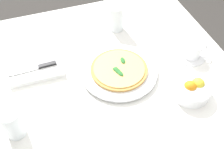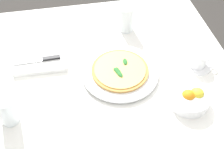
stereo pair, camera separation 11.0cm
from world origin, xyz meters
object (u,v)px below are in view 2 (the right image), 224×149
object	(u,v)px
pizza_plate	(120,72)
pizza	(120,70)
water_glass_back_corner	(7,112)
citrus_bowl	(190,98)
water_glass_left_edge	(126,20)
napkin_folded	(40,62)
coffee_cup_far_left	(198,60)
dinner_knife	(39,60)

from	to	relation	value
pizza_plate	pizza	world-z (taller)	pizza
pizza	water_glass_back_corner	distance (m)	0.45
water_glass_back_corner	citrus_bowl	bearing A→B (deg)	176.26
water_glass_left_edge	napkin_folded	size ratio (longest dim) A/B	0.55
napkin_folded	citrus_bowl	xyz separation A→B (m)	(-0.55, 0.31, 0.02)
coffee_cup_far_left	citrus_bowl	bearing A→B (deg)	59.21
pizza_plate	water_glass_back_corner	distance (m)	0.45
coffee_cup_far_left	water_glass_back_corner	xyz separation A→B (m)	(0.76, 0.14, 0.02)
pizza_plate	pizza	distance (m)	0.01
citrus_bowl	coffee_cup_far_left	bearing A→B (deg)	-120.79
dinner_knife	citrus_bowl	size ratio (longest dim) A/B	1.30
pizza_plate	citrus_bowl	distance (m)	0.29
pizza_plate	coffee_cup_far_left	bearing A→B (deg)	178.46
pizza_plate	pizza	xyz separation A→B (m)	(0.00, 0.00, 0.01)
water_glass_back_corner	napkin_folded	world-z (taller)	water_glass_back_corner
pizza_plate	water_glass_left_edge	distance (m)	0.30
pizza_plate	dinner_knife	world-z (taller)	dinner_knife
water_glass_back_corner	dinner_knife	xyz separation A→B (m)	(-0.11, -0.27, -0.03)
dinner_knife	citrus_bowl	xyz separation A→B (m)	(-0.55, 0.31, 0.00)
water_glass_left_edge	napkin_folded	world-z (taller)	water_glass_left_edge
water_glass_back_corner	citrus_bowl	world-z (taller)	water_glass_back_corner
napkin_folded	pizza_plate	bearing A→B (deg)	161.42
water_glass_back_corner	citrus_bowl	size ratio (longest dim) A/B	0.76
water_glass_left_edge	dinner_knife	distance (m)	0.44
pizza_plate	napkin_folded	bearing A→B (deg)	-20.49
pizza	water_glass_back_corner	bearing A→B (deg)	18.78
water_glass_left_edge	napkin_folded	xyz separation A→B (m)	(0.41, 0.16, -0.05)
dinner_knife	water_glass_left_edge	bearing A→B (deg)	-159.90
coffee_cup_far_left	dinner_knife	bearing A→B (deg)	-11.10
pizza_plate	water_glass_back_corner	world-z (taller)	water_glass_back_corner
coffee_cup_far_left	water_glass_left_edge	bearing A→B (deg)	-49.70
coffee_cup_far_left	water_glass_left_edge	size ratio (longest dim) A/B	1.07
pizza_plate	dinner_knife	xyz separation A→B (m)	(0.32, -0.12, 0.01)
pizza	citrus_bowl	bearing A→B (deg)	140.05
pizza	dinner_knife	xyz separation A→B (m)	(0.32, -0.12, -0.00)
pizza	napkin_folded	size ratio (longest dim) A/B	1.04
dinner_knife	citrus_bowl	bearing A→B (deg)	149.65
water_glass_left_edge	citrus_bowl	size ratio (longest dim) A/B	0.82
water_glass_back_corner	citrus_bowl	distance (m)	0.66
pizza	citrus_bowl	size ratio (longest dim) A/B	1.55
water_glass_back_corner	water_glass_left_edge	distance (m)	0.67
water_glass_left_edge	water_glass_back_corner	bearing A→B (deg)	39.40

